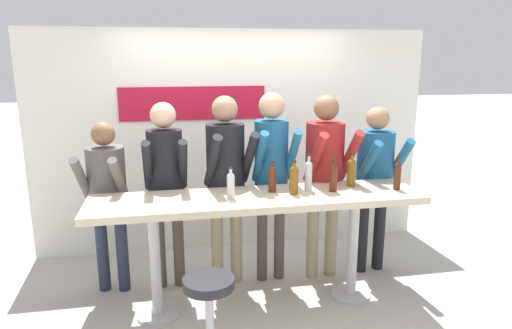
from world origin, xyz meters
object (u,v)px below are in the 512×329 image
object	(u,v)px
tasting_table	(258,211)
person_center_right	(325,167)
wine_bottle_3	(333,177)
wine_bottle_2	(351,171)
wine_bottle_5	(231,184)
wine_bottle_6	(294,178)
wine_bottle_0	(398,174)
bar_stool	(209,308)
wine_bottle_4	(308,174)
wine_bottle_1	(272,178)
person_left	(166,174)
person_right	(375,172)
person_center_left	(226,170)
person_center	(272,165)
person_far_left	(107,189)

from	to	relation	value
tasting_table	person_center_right	bearing A→B (deg)	30.69
wine_bottle_3	wine_bottle_2	bearing A→B (deg)	29.05
person_center_right	wine_bottle_3	bearing A→B (deg)	-106.17
wine_bottle_5	wine_bottle_6	xyz separation A→B (m)	(0.55, 0.04, 0.01)
wine_bottle_0	wine_bottle_3	distance (m)	0.58
bar_stool	wine_bottle_4	distance (m)	1.43
bar_stool	wine_bottle_6	world-z (taller)	wine_bottle_6
tasting_table	person_center_right	world-z (taller)	person_center_right
wine_bottle_4	wine_bottle_5	world-z (taller)	wine_bottle_4
wine_bottle_1	person_left	bearing A→B (deg)	155.09
wine_bottle_0	wine_bottle_4	world-z (taller)	wine_bottle_4
person_right	wine_bottle_4	size ratio (longest dim) A/B	5.19
wine_bottle_2	wine_bottle_6	distance (m)	0.58
tasting_table	wine_bottle_3	distance (m)	0.72
tasting_table	bar_stool	xyz separation A→B (m)	(-0.49, -0.70, -0.45)
bar_stool	wine_bottle_6	xyz separation A→B (m)	(0.80, 0.70, 0.72)
bar_stool	person_center_right	size ratio (longest dim) A/B	0.37
person_center_right	wine_bottle_6	xyz separation A→B (m)	(-0.43, -0.44, 0.03)
wine_bottle_1	wine_bottle_2	size ratio (longest dim) A/B	0.90
person_center_left	person_center	bearing A→B (deg)	-10.24
wine_bottle_2	person_center_left	bearing A→B (deg)	162.30
bar_stool	person_right	xyz separation A→B (m)	(1.77, 1.17, 0.61)
bar_stool	wine_bottle_0	bearing A→B (deg)	20.78
wine_bottle_0	person_left	bearing A→B (deg)	164.50
person_center	wine_bottle_2	size ratio (longest dim) A/B	5.99
person_far_left	wine_bottle_3	xyz separation A→B (m)	(1.96, -0.53, 0.16)
person_center_left	wine_bottle_4	bearing A→B (deg)	-40.95
person_right	wine_bottle_6	distance (m)	1.08
wine_bottle_0	person_center	bearing A→B (deg)	153.01
bar_stool	person_center_right	world-z (taller)	person_center_right
wine_bottle_3	wine_bottle_5	bearing A→B (deg)	-177.19
person_center	wine_bottle_1	distance (m)	0.39
tasting_table	wine_bottle_2	distance (m)	0.93
bar_stool	person_right	world-z (taller)	person_right
tasting_table	person_left	distance (m)	0.95
person_far_left	person_center_right	bearing A→B (deg)	8.76
bar_stool	wine_bottle_3	world-z (taller)	wine_bottle_3
bar_stool	wine_bottle_0	world-z (taller)	wine_bottle_0
wine_bottle_4	person_far_left	bearing A→B (deg)	165.18
tasting_table	person_center	xyz separation A→B (m)	(0.22, 0.47, 0.28)
wine_bottle_4	wine_bottle_5	bearing A→B (deg)	-171.00
person_center_left	person_far_left	bearing A→B (deg)	166.47
person_far_left	person_right	world-z (taller)	person_right
person_far_left	person_center	distance (m)	1.53
wine_bottle_4	wine_bottle_6	size ratio (longest dim) A/B	1.11
person_center	person_center_right	bearing A→B (deg)	-5.72
person_center	wine_bottle_4	bearing A→B (deg)	-61.23
person_center	wine_bottle_0	world-z (taller)	person_center
wine_bottle_1	wine_bottle_5	size ratio (longest dim) A/B	1.03
wine_bottle_0	bar_stool	bearing A→B (deg)	-159.22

